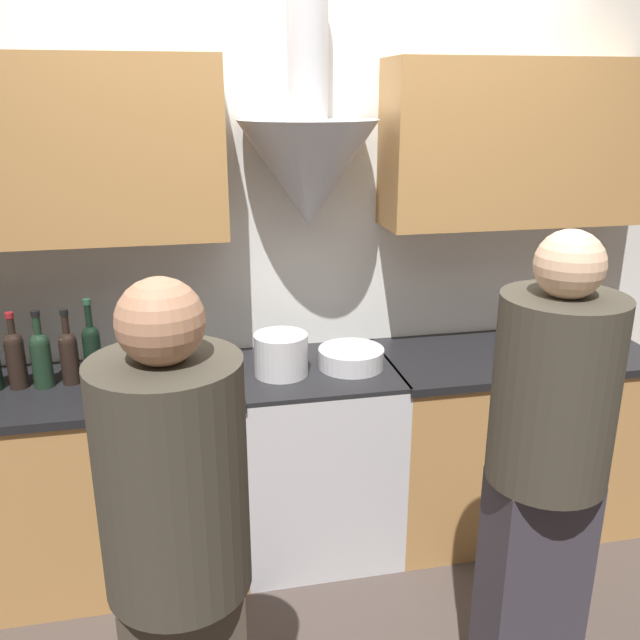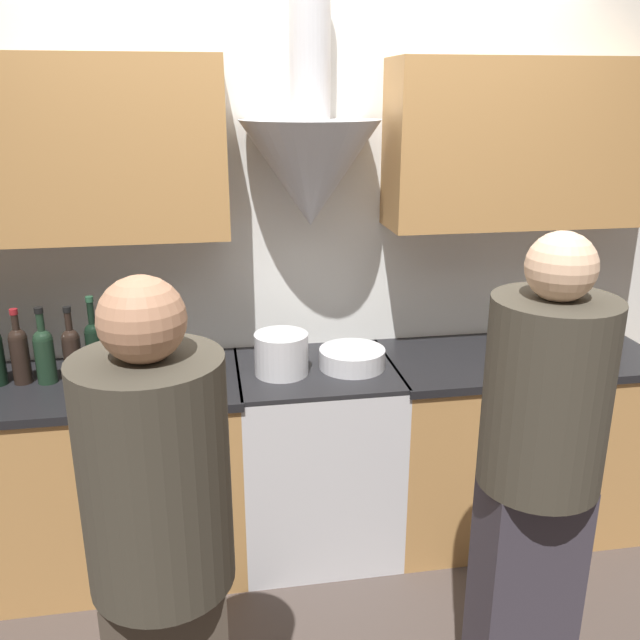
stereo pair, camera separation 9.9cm
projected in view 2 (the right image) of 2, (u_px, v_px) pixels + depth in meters
ground_plane at (328, 585)px, 2.91m from camera, size 12.00×12.00×0.00m
wall_back at (297, 220)px, 2.97m from camera, size 8.40×0.58×2.60m
counter_left at (74, 478)px, 2.90m from camera, size 1.45×0.62×0.88m
counter_right at (512, 441)px, 3.21m from camera, size 1.23×0.62×0.88m
stove_range at (316, 457)px, 3.06m from camera, size 0.68×0.60×0.88m
wine_bottle_5 at (20, 353)px, 2.73m from camera, size 0.07×0.07×0.32m
wine_bottle_6 at (44, 353)px, 2.74m from camera, size 0.08×0.08×0.32m
wine_bottle_7 at (72, 351)px, 2.77m from camera, size 0.07×0.07×0.31m
wine_bottle_8 at (95, 347)px, 2.77m from camera, size 0.07×0.07×0.35m
stock_pot at (281, 354)px, 2.84m from camera, size 0.23×0.23×0.18m
mixing_bowl at (352, 358)px, 2.92m from camera, size 0.28×0.28×0.08m
orange_fruit at (591, 356)px, 2.93m from camera, size 0.09×0.09×0.09m
saucepan at (555, 345)px, 3.04m from camera, size 0.19×0.19×0.10m
person_foreground_left at (163, 557)px, 1.72m from camera, size 0.36×0.36×1.63m
person_foreground_right at (537, 479)px, 2.02m from camera, size 0.36×0.36×1.66m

